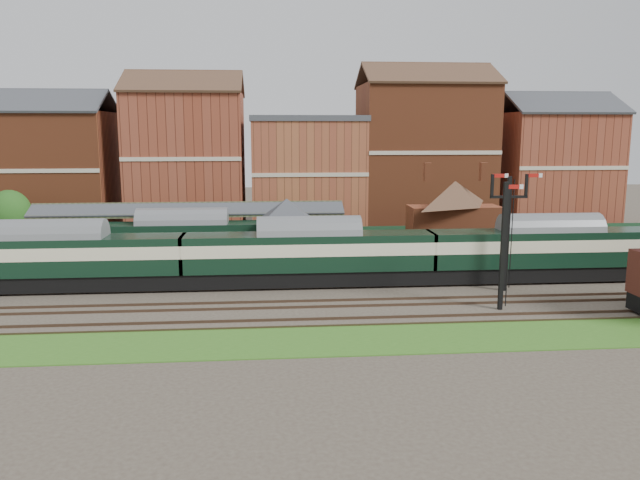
{
  "coord_description": "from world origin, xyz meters",
  "views": [
    {
      "loc": [
        -4.47,
        -43.68,
        11.08
      ],
      "look_at": [
        -0.57,
        2.0,
        3.0
      ],
      "focal_mm": 35.0,
      "sensor_mm": 36.0,
      "label": 1
    }
  ],
  "objects": [
    {
      "name": "ground",
      "position": [
        0.0,
        0.0,
        0.0
      ],
      "size": [
        160.0,
        160.0,
        0.0
      ],
      "primitive_type": "plane",
      "color": "#473D33",
      "rests_on": "ground"
    },
    {
      "name": "grass_back",
      "position": [
        0.0,
        16.0,
        0.03
      ],
      "size": [
        90.0,
        4.5,
        0.06
      ],
      "primitive_type": "cube",
      "color": "#2D6619",
      "rests_on": "ground"
    },
    {
      "name": "grass_front",
      "position": [
        0.0,
        -12.0,
        0.03
      ],
      "size": [
        90.0,
        5.0,
        0.06
      ],
      "primitive_type": "cube",
      "color": "#2D6619",
      "rests_on": "ground"
    },
    {
      "name": "fence",
      "position": [
        0.0,
        18.0,
        0.75
      ],
      "size": [
        90.0,
        0.12,
        1.5
      ],
      "primitive_type": "cube",
      "color": "#193823",
      "rests_on": "ground"
    },
    {
      "name": "platform",
      "position": [
        -5.0,
        9.75,
        0.5
      ],
      "size": [
        55.0,
        3.4,
        1.0
      ],
      "primitive_type": "cube",
      "color": "#2D2D2D",
      "rests_on": "ground"
    },
    {
      "name": "signal_box",
      "position": [
        -3.0,
        3.25,
        3.19
      ],
      "size": [
        5.4,
        5.4,
        6.0
      ],
      "color": "#707E5A",
      "rests_on": "ground"
    },
    {
      "name": "brick_hut",
      "position": [
        5.0,
        3.25,
        1.2
      ],
      "size": [
        3.2,
        2.64,
        2.94
      ],
      "color": "brown",
      "rests_on": "ground"
    },
    {
      "name": "station_building",
      "position": [
        12.0,
        9.75,
        3.96
      ],
      "size": [
        8.1,
        8.1,
        5.9
      ],
      "color": "brown",
      "rests_on": "platform"
    },
    {
      "name": "canopy",
      "position": [
        -11.0,
        9.75,
        4.58
      ],
      "size": [
        26.0,
        3.89,
        4.08
      ],
      "color": "#444D30",
      "rests_on": "platform"
    },
    {
      "name": "semaphore_bracket",
      "position": [
        12.04,
        -2.5,
        4.63
      ],
      "size": [
        3.6,
        0.25,
        8.18
      ],
      "color": "black",
      "rests_on": "ground"
    },
    {
      "name": "semaphore_siding",
      "position": [
        10.02,
        -7.0,
        4.16
      ],
      "size": [
        1.23,
        0.25,
        8.0
      ],
      "color": "black",
      "rests_on": "ground"
    },
    {
      "name": "town_backdrop",
      "position": [
        -0.18,
        25.0,
        7.0
      ],
      "size": [
        69.0,
        10.0,
        16.0
      ],
      "color": "brown",
      "rests_on": "ground"
    },
    {
      "name": "dmu_train",
      "position": [
        -1.54,
        0.0,
        2.4
      ],
      "size": [
        53.41,
        2.81,
        4.1
      ],
      "color": "black",
      "rests_on": "ground"
    },
    {
      "name": "platform_railcar",
      "position": [
        -11.24,
        6.5,
        2.35
      ],
      "size": [
        17.4,
        2.74,
        4.01
      ],
      "color": "black",
      "rests_on": "ground"
    },
    {
      "name": "tree_back",
      "position": [
        -28.09,
        15.4,
        3.45
      ],
      "size": [
        3.91,
        3.91,
        5.72
      ],
      "color": "#382619",
      "rests_on": "ground"
    }
  ]
}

